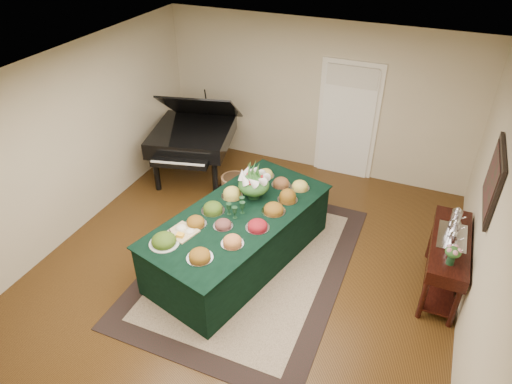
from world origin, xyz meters
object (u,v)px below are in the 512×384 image
at_px(grand_piano, 193,136).
at_px(mahogany_sideboard, 448,251).
at_px(buffet_table, 240,237).
at_px(floral_centerpiece, 254,181).

height_order(grand_piano, mahogany_sideboard, grand_piano).
bearing_deg(mahogany_sideboard, buffet_table, -169.52).
height_order(buffet_table, grand_piano, grand_piano).
relative_size(floral_centerpiece, mahogany_sideboard, 0.32).
height_order(floral_centerpiece, mahogany_sideboard, floral_centerpiece).
distance_m(buffet_table, mahogany_sideboard, 2.70).
distance_m(buffet_table, floral_centerpiece, 0.79).
xyz_separation_m(buffet_table, mahogany_sideboard, (2.64, 0.49, 0.24)).
bearing_deg(floral_centerpiece, mahogany_sideboard, 1.18).
xyz_separation_m(floral_centerpiece, mahogany_sideboard, (2.62, 0.05, -0.42)).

